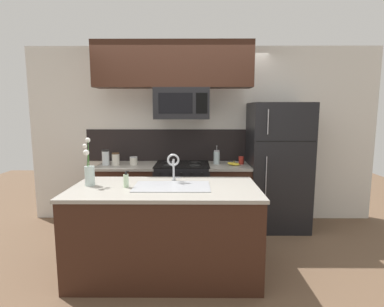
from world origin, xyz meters
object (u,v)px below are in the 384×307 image
Objects in this scene: storage_jar_short at (134,161)px; flower_vase at (89,173)px; french_press at (217,157)px; stove_range at (182,195)px; banana_bunch at (234,164)px; sink_faucet at (173,164)px; dish_soap_bottle at (126,181)px; microwave at (182,104)px; coffee_tin at (241,160)px; refrigerator at (277,166)px; storage_jar_tall at (106,157)px; storage_jar_medium at (116,159)px.

flower_vase is (-0.21, -1.18, 0.07)m from storage_jar_short.
stove_range is at bearing -173.06° from french_press.
storage_jar_short is 0.61× the size of banana_bunch.
dish_soap_bottle is at bearing -152.60° from sink_faucet.
microwave is 6.77× the size of coffee_tin.
refrigerator is 2.04m from storage_jar_short.
microwave reaches higher than sink_faucet.
storage_jar_tall is 0.39m from storage_jar_short.
storage_jar_tall is 1.57m from french_press.
banana_bunch is 0.39× the size of flower_vase.
french_press is 1.88m from flower_vase.
storage_jar_short is at bearing 121.99° from sink_faucet.
refrigerator is 6.65× the size of french_press.
refrigerator reaches higher than sink_faucet.
stove_range is at bearing 1.98° from storage_jar_medium.
storage_jar_medium is at bearing -179.30° from microwave.
sink_faucet is at bearing -143.17° from refrigerator.
dish_soap_bottle is (-1.00, -1.33, -0.03)m from french_press.
stove_range is 0.87m from banana_bunch.
storage_jar_medium reaches higher than storage_jar_short.
storage_jar_tall is at bearing -177.31° from coffee_tin.
flower_vase is at bearing -127.31° from microwave.
coffee_tin is at bearing 35.64° from flower_vase.
sink_faucet is 1.85× the size of dish_soap_bottle.
flower_vase reaches higher than storage_jar_short.
storage_jar_tall is 1.92m from coffee_tin.
sink_faucet is (0.88, -1.00, 0.11)m from storage_jar_medium.
storage_jar_tall is 1.24× the size of storage_jar_medium.
storage_jar_medium is 1.59× the size of coffee_tin.
storage_jar_tall is 1.14× the size of banana_bunch.
storage_jar_tall is 0.71× the size of sink_faucet.
storage_jar_medium is (0.14, 0.01, -0.02)m from storage_jar_tall.
refrigerator is 5.81× the size of sink_faucet.
banana_bunch is (-0.63, -0.08, 0.04)m from refrigerator.
dish_soap_bottle is at bearing -65.43° from storage_jar_tall.
storage_jar_medium is at bearing -177.35° from coffee_tin.
dish_soap_bottle is (-1.86, -1.29, 0.09)m from refrigerator.
storage_jar_tall reaches higher than banana_bunch.
storage_jar_short reaches higher than coffee_tin.
storage_jar_short is at bearing 2.94° from storage_jar_medium.
banana_bunch is at bearing -3.07° from microwave.
microwave is 2.43× the size of sink_faucet.
refrigerator is at bearing 1.31° from storage_jar_medium.
flower_vase reaches higher than dish_soap_bottle.
stove_range is 0.74m from french_press.
stove_range is 0.85m from storage_jar_short.
coffee_tin is 2.15m from flower_vase.
banana_bunch is 1.26m from sink_faucet.
sink_faucet is at bearing -92.96° from microwave.
sink_faucet is (-0.78, -0.97, 0.18)m from banana_bunch.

